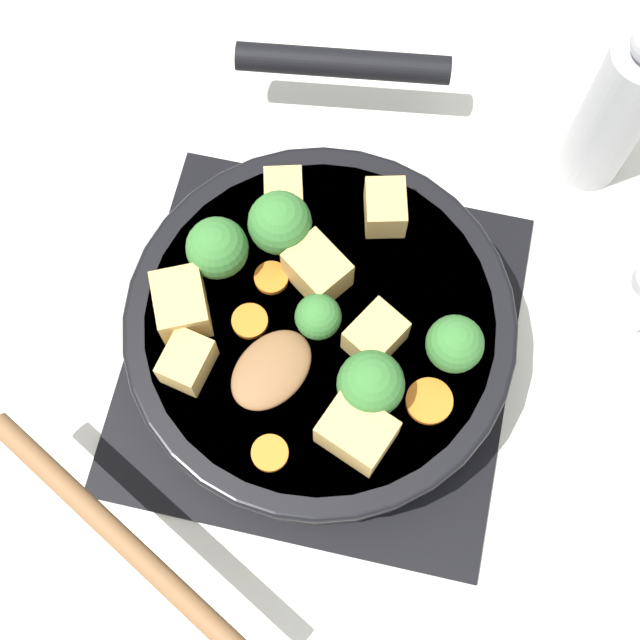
{
  "coord_description": "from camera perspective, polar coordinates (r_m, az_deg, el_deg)",
  "views": [
    {
      "loc": [
        -0.05,
        0.21,
        0.7
      ],
      "look_at": [
        0.0,
        0.0,
        0.08
      ],
      "focal_mm": 50.0,
      "sensor_mm": 36.0,
      "label": 1
    }
  ],
  "objects": [
    {
      "name": "tofu_cube_east_chunk",
      "position": [
        0.68,
        4.2,
        7.19
      ],
      "size": [
        0.04,
        0.04,
        0.03
      ],
      "primitive_type": "cube",
      "rotation": [
        0.0,
        0.0,
        4.96
      ],
      "color": "tan",
      "rests_on": "skillet_pan"
    },
    {
      "name": "carrot_slice_orange_thin",
      "position": [
        0.64,
        7.0,
        -5.18
      ],
      "size": [
        0.03,
        0.03,
        0.01
      ],
      "primitive_type": "cylinder",
      "color": "orange",
      "rests_on": "skillet_pan"
    },
    {
      "name": "carrot_slice_under_broccoli",
      "position": [
        0.66,
        -4.51,
        -0.07
      ],
      "size": [
        0.03,
        0.03,
        0.01
      ],
      "primitive_type": "cylinder",
      "color": "orange",
      "rests_on": "skillet_pan"
    },
    {
      "name": "front_burner_grate",
      "position": [
        0.72,
        0.0,
        -1.79
      ],
      "size": [
        0.31,
        0.31,
        0.03
      ],
      "color": "black",
      "rests_on": "ground_plane"
    },
    {
      "name": "ground_plane",
      "position": [
        0.73,
        0.0,
        -2.07
      ],
      "size": [
        2.4,
        2.4,
        0.0
      ],
      "primitive_type": "plane",
      "color": "silver"
    },
    {
      "name": "wooden_spoon",
      "position": [
        0.63,
        -8.57,
        -9.02
      ],
      "size": [
        0.22,
        0.24,
        0.02
      ],
      "color": "brown",
      "rests_on": "skillet_pan"
    },
    {
      "name": "broccoli_floret_near_spoon",
      "position": [
        0.66,
        -2.59,
        6.21
      ],
      "size": [
        0.05,
        0.05,
        0.05
      ],
      "color": "#709956",
      "rests_on": "skillet_pan"
    },
    {
      "name": "tofu_cube_front_piece",
      "position": [
        0.65,
        -8.86,
        0.99
      ],
      "size": [
        0.05,
        0.06,
        0.04
      ],
      "primitive_type": "cube",
      "rotation": [
        0.0,
        0.0,
        2.0
      ],
      "color": "tan",
      "rests_on": "skillet_pan"
    },
    {
      "name": "tofu_cube_mid_small",
      "position": [
        0.64,
        -8.51,
        -2.66
      ],
      "size": [
        0.04,
        0.04,
        0.03
      ],
      "primitive_type": "cube",
      "rotation": [
        0.0,
        0.0,
        1.37
      ],
      "color": "tan",
      "rests_on": "skillet_pan"
    },
    {
      "name": "broccoli_floret_west_rim",
      "position": [
        0.61,
        3.27,
        -4.12
      ],
      "size": [
        0.05,
        0.05,
        0.05
      ],
      "color": "#709956",
      "rests_on": "skillet_pan"
    },
    {
      "name": "broccoli_floret_north_edge",
      "position": [
        0.63,
        8.62,
        -1.54
      ],
      "size": [
        0.04,
        0.04,
        0.05
      ],
      "color": "#709956",
      "rests_on": "skillet_pan"
    },
    {
      "name": "tofu_cube_back_piece",
      "position": [
        0.64,
        3.57,
        -1.01
      ],
      "size": [
        0.05,
        0.05,
        0.03
      ],
      "primitive_type": "cube",
      "rotation": [
        0.0,
        0.0,
        4.18
      ],
      "color": "tan",
      "rests_on": "skillet_pan"
    },
    {
      "name": "tofu_cube_west_chunk",
      "position": [
        0.68,
        -2.33,
        7.95
      ],
      "size": [
        0.04,
        0.04,
        0.03
      ],
      "primitive_type": "cube",
      "rotation": [
        0.0,
        0.0,
        4.97
      ],
      "color": "tan",
      "rests_on": "skillet_pan"
    },
    {
      "name": "pepper_mill",
      "position": [
        0.76,
        18.48,
        12.65
      ],
      "size": [
        0.05,
        0.05,
        0.19
      ],
      "color": "#B2B2B7",
      "rests_on": "ground_plane"
    },
    {
      "name": "carrot_slice_edge_slice",
      "position": [
        0.63,
        -3.23,
        -8.5
      ],
      "size": [
        0.03,
        0.03,
        0.01
      ],
      "primitive_type": "cylinder",
      "color": "orange",
      "rests_on": "skillet_pan"
    },
    {
      "name": "tofu_cube_center_large",
      "position": [
        0.62,
        2.36,
        -7.18
      ],
      "size": [
        0.06,
        0.05,
        0.04
      ],
      "primitive_type": "cube",
      "rotation": [
        0.0,
        0.0,
        2.76
      ],
      "color": "tan",
      "rests_on": "skillet_pan"
    },
    {
      "name": "broccoli_floret_east_rim",
      "position": [
        0.65,
        -6.59,
        4.58
      ],
      "size": [
        0.05,
        0.05,
        0.05
      ],
      "color": "#709956",
      "rests_on": "skillet_pan"
    },
    {
      "name": "salt_shaker",
      "position": [
        0.75,
        19.74,
        1.32
      ],
      "size": [
        0.04,
        0.04,
        0.09
      ],
      "color": "white",
      "rests_on": "ground_plane"
    },
    {
      "name": "carrot_slice_near_center",
      "position": [
        0.67,
        -3.14,
        2.71
      ],
      "size": [
        0.03,
        0.03,
        0.01
      ],
      "primitive_type": "cylinder",
      "color": "orange",
      "rests_on": "skillet_pan"
    },
    {
      "name": "broccoli_floret_center_top",
      "position": [
        0.63,
        0.19,
        0.12
      ],
      "size": [
        0.03,
        0.03,
        0.04
      ],
      "color": "#709956",
      "rests_on": "skillet_pan"
    },
    {
      "name": "skillet_pan",
      "position": [
        0.68,
        0.02,
        -0.42
      ],
      "size": [
        0.29,
        0.4,
        0.05
      ],
      "color": "black",
      "rests_on": "front_burner_grate"
    },
    {
      "name": "tofu_cube_near_handle",
      "position": [
        0.65,
        -0.18,
        3.23
      ],
      "size": [
        0.05,
        0.05,
        0.03
      ],
      "primitive_type": "cube",
      "rotation": [
        0.0,
        0.0,
        5.65
      ],
      "color": "tan",
      "rests_on": "skillet_pan"
    }
  ]
}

